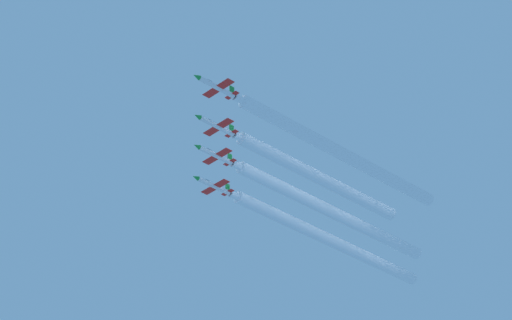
# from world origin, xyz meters

# --- Properties ---
(jet_lead) EXTENTS (8.41, 12.25, 2.94)m
(jet_lead) POSITION_xyz_m (-13.46, 12.08, 157.92)
(jet_lead) COLOR silver
(jet_second_echelon) EXTENTS (8.41, 12.25, 2.94)m
(jet_second_echelon) POSITION_xyz_m (-4.03, 3.64, 156.14)
(jet_second_echelon) COLOR silver
(jet_third_echelon) EXTENTS (8.41, 12.25, 2.94)m
(jet_third_echelon) POSITION_xyz_m (4.69, -3.72, 155.53)
(jet_third_echelon) COLOR silver
(jet_fourth_echelon) EXTENTS (8.41, 12.25, 2.94)m
(jet_fourth_echelon) POSITION_xyz_m (13.85, -11.27, 154.27)
(jet_fourth_echelon) COLOR silver
(smoke_trail_lead) EXTENTS (3.16, 66.25, 3.16)m
(smoke_trail_lead) POSITION_xyz_m (-13.46, -26.63, 157.89)
(smoke_trail_lead) COLOR white
(smoke_trail_second_echelon) EXTENTS (3.16, 54.05, 3.16)m
(smoke_trail_second_echelon) POSITION_xyz_m (-4.03, -28.98, 156.11)
(smoke_trail_second_echelon) COLOR white
(smoke_trail_third_echelon) EXTENTS (3.16, 66.83, 3.16)m
(smoke_trail_third_echelon) POSITION_xyz_m (4.69, -42.72, 155.50)
(smoke_trail_third_echelon) COLOR white
(smoke_trail_fourth_echelon) EXTENTS (3.16, 68.09, 3.16)m
(smoke_trail_fourth_echelon) POSITION_xyz_m (13.85, -50.90, 154.24)
(smoke_trail_fourth_echelon) COLOR white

